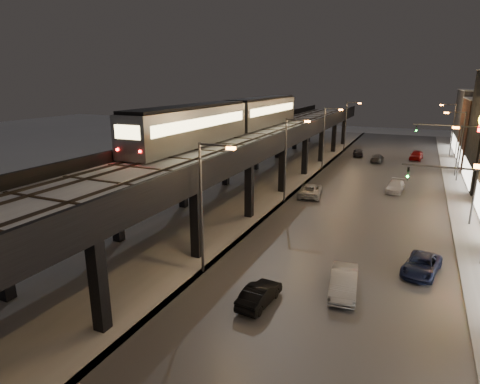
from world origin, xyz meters
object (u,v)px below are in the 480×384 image
(car_mid_dark, at_px, (377,158))
(car_onc_red, at_px, (416,155))
(car_far_white, at_px, (358,153))
(car_onc_silver, at_px, (344,283))
(car_near_white, at_px, (259,295))
(car_onc_white, at_px, (395,187))
(car_onc_dark, at_px, (421,266))
(subway_train, at_px, (234,117))
(car_mid_silver, at_px, (310,190))

(car_mid_dark, xyz_separation_m, car_onc_red, (5.75, 4.48, 0.14))
(car_far_white, bearing_deg, car_onc_silver, 86.58)
(car_near_white, relative_size, car_onc_white, 0.86)
(car_onc_red, bearing_deg, car_onc_dark, -81.82)
(car_near_white, bearing_deg, car_onc_white, -95.51)
(subway_train, height_order, car_near_white, subway_train)
(subway_train, height_order, car_onc_silver, subway_train)
(car_near_white, distance_m, car_far_white, 51.57)
(car_near_white, xyz_separation_m, car_mid_dark, (1.74, 47.58, -0.01))
(subway_train, relative_size, car_onc_dark, 8.88)
(car_mid_dark, height_order, car_onc_silver, car_onc_silver)
(car_near_white, height_order, car_onc_red, car_onc_red)
(subway_train, relative_size, car_near_white, 10.31)
(car_far_white, bearing_deg, car_onc_dark, 92.92)
(car_onc_white, bearing_deg, car_onc_dark, -77.13)
(car_mid_dark, bearing_deg, car_far_white, -46.17)
(car_near_white, distance_m, car_onc_red, 52.59)
(car_mid_dark, height_order, car_onc_white, car_onc_white)
(car_mid_silver, relative_size, car_onc_red, 1.16)
(car_onc_silver, bearing_deg, car_mid_dark, 86.22)
(car_far_white, distance_m, car_onc_silver, 48.60)
(car_mid_dark, height_order, car_onc_dark, car_mid_dark)
(car_mid_dark, height_order, car_far_white, car_far_white)
(car_far_white, distance_m, car_onc_red, 9.33)
(subway_train, relative_size, car_onc_red, 8.79)
(car_mid_silver, distance_m, car_far_white, 27.90)
(car_far_white, bearing_deg, car_onc_white, 98.14)
(subway_train, height_order, car_far_white, subway_train)
(car_onc_silver, bearing_deg, car_onc_dark, 40.64)
(car_near_white, bearing_deg, car_far_white, -82.70)
(car_onc_white, bearing_deg, car_far_white, 113.67)
(car_near_white, height_order, car_onc_silver, car_onc_silver)
(car_onc_red, bearing_deg, car_far_white, -170.13)
(car_mid_silver, relative_size, car_far_white, 1.33)
(car_mid_silver, height_order, car_onc_red, car_onc_red)
(car_onc_white, xyz_separation_m, car_onc_red, (1.85, 22.46, 0.12))
(car_near_white, bearing_deg, car_onc_silver, -136.96)
(subway_train, relative_size, car_far_white, 10.07)
(car_onc_silver, relative_size, car_onc_dark, 1.03)
(subway_train, relative_size, car_mid_silver, 7.56)
(car_mid_dark, xyz_separation_m, car_far_white, (-3.57, 3.95, 0.05))
(car_mid_silver, distance_m, car_onc_silver, 21.63)
(car_far_white, bearing_deg, subway_train, 57.21)
(subway_train, distance_m, car_onc_silver, 28.24)
(subway_train, bearing_deg, car_onc_dark, -36.95)
(car_onc_silver, height_order, car_onc_dark, car_onc_silver)
(car_mid_dark, xyz_separation_m, car_onc_silver, (2.54, -44.26, 0.13))
(car_far_white, relative_size, car_onc_dark, 0.88)
(car_onc_dark, bearing_deg, car_near_white, -125.33)
(car_mid_silver, bearing_deg, car_onc_white, -154.03)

